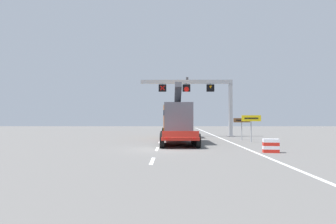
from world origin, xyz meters
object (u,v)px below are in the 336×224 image
at_px(exit_sign_yellow, 251,121).
at_px(tourist_info_sign_brown, 242,123).
at_px(crash_barrier_striped, 271,146).
at_px(overhead_lane_gantry, 200,91).
at_px(heavy_haul_truck_red, 176,120).

relative_size(exit_sign_yellow, tourist_info_sign_brown, 1.12).
relative_size(exit_sign_yellow, crash_barrier_striped, 2.36).
xyz_separation_m(overhead_lane_gantry, exit_sign_yellow, (3.93, -8.46, -3.55)).
bearing_deg(heavy_haul_truck_red, overhead_lane_gantry, 65.62).
distance_m(heavy_haul_truck_red, tourist_info_sign_brown, 6.80).
bearing_deg(crash_barrier_striped, overhead_lane_gantry, 100.24).
bearing_deg(tourist_info_sign_brown, exit_sign_yellow, -87.23).
bearing_deg(exit_sign_yellow, tourist_info_sign_brown, 92.77).
relative_size(overhead_lane_gantry, exit_sign_yellow, 4.52).
height_order(overhead_lane_gantry, exit_sign_yellow, overhead_lane_gantry).
bearing_deg(heavy_haul_truck_red, crash_barrier_striped, -59.71).
bearing_deg(tourist_info_sign_brown, overhead_lane_gantry, 125.01).
xyz_separation_m(exit_sign_yellow, tourist_info_sign_brown, (-0.15, 3.06, -0.23)).
bearing_deg(exit_sign_yellow, crash_barrier_striped, -96.45).
bearing_deg(exit_sign_yellow, heavy_haul_truck_red, 163.78).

